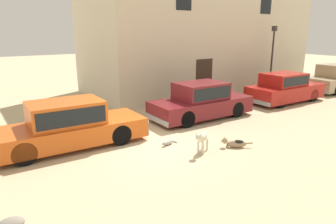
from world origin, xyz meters
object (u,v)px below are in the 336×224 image
Objects in this scene: parked_sedan_second at (201,101)px; stray_dog_spotted at (202,138)px; stray_cat at (168,143)px; parked_sedan_third at (285,88)px; parked_sedan_fourth at (336,78)px; stray_dog_tan at (235,143)px; parked_sedan_nearest at (68,125)px; street_lamp at (273,50)px.

stray_dog_spotted is (-2.42, -2.92, -0.26)m from parked_sedan_second.
stray_cat is at bearing -146.60° from parked_sedan_second.
parked_sedan_fourth is (5.09, 0.07, 0.04)m from parked_sedan_third.
parked_sedan_third is 7.37m from stray_dog_tan.
stray_cat is (-2.90, -1.84, -0.65)m from parked_sedan_second.
stray_dog_tan is 2.08m from stray_cat.
parked_sedan_second is 10.47m from parked_sedan_fourth.
parked_sedan_nearest is at bearing -176.96° from parked_sedan_second.
stray_dog_tan is 0.23× the size of street_lamp.
stray_dog_spotted is 1.19m from stray_dog_tan.
parked_sedan_nearest is at bearing -176.38° from parked_sedan_fourth.
parked_sedan_third reaches higher than stray_dog_tan.
parked_sedan_nearest reaches higher than stray_cat.
stray_dog_spotted is at bearing -164.35° from parked_sedan_fourth.
stray_cat is 10.88m from street_lamp.
parked_sedan_fourth is at bearing -30.84° from street_lamp.
parked_sedan_second is 1.03× the size of parked_sedan_fourth.
parked_sedan_nearest reaches higher than stray_dog_spotted.
stray_dog_spotted reaches higher than stray_cat.
stray_cat is (2.62, -1.65, -0.64)m from parked_sedan_nearest.
stray_dog_spotted is (3.10, -2.73, -0.25)m from parked_sedan_nearest.
parked_sedan_fourth is 4.36m from street_lamp.
stray_cat is 0.16× the size of street_lamp.
parked_sedan_second is at bearing -159.68° from stray_dog_spotted.
street_lamp is (7.01, 1.99, 1.70)m from parked_sedan_second.
parked_sedan_third is 1.16× the size of street_lamp.
stray_dog_tan is at bearing -153.81° from parked_sedan_third.
parked_sedan_fourth is (16.00, 0.11, 0.06)m from parked_sedan_nearest.
stray_dog_tan is 10.05m from street_lamp.
parked_sedan_third is at bearing -0.43° from parked_sedan_second.
stray_dog_spotted is at bearing 22.51° from stray_dog_tan.
street_lamp reaches higher than stray_dog_tan.
stray_dog_spotted is at bearing -152.49° from street_lamp.
parked_sedan_nearest is 5.20m from stray_dog_tan.
parked_sedan_nearest is 4.14m from stray_dog_spotted.
street_lamp is at bearing 152.38° from parked_sedan_fourth.
street_lamp is (1.62, 2.14, 1.69)m from parked_sedan_third.
parked_sedan_fourth reaches higher than parked_sedan_second.
street_lamp is at bearing -112.74° from stray_dog_tan.
parked_sedan_third is 4.84× the size of stray_dog_spotted.
street_lamp reaches higher than stray_dog_spotted.
parked_sedan_nearest is 5.53m from parked_sedan_second.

